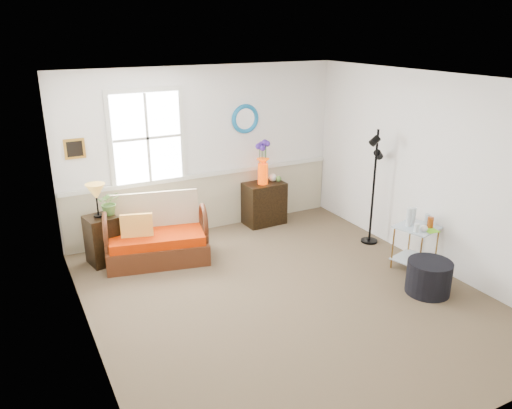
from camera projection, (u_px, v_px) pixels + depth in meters
name	position (u px, v px, depth m)	size (l,w,h in m)	color
floor	(285.00, 296.00, 6.14)	(4.50, 5.00, 0.01)	brown
ceiling	(289.00, 80.00, 5.26)	(4.50, 5.00, 0.01)	white
walls	(287.00, 197.00, 5.70)	(4.51, 5.01, 2.60)	white
wainscot	(207.00, 203.00, 8.06)	(4.46, 0.02, 0.90)	#B9AD8C
chair_rail	(206.00, 175.00, 7.89)	(4.46, 0.04, 0.06)	silver
window	(147.00, 138.00, 7.27)	(1.14, 0.06, 1.44)	white
picture	(75.00, 149.00, 6.85)	(0.28, 0.03, 0.28)	gold
mirror	(245.00, 119.00, 7.92)	(0.47, 0.47, 0.07)	#177FB3
loveseat	(156.00, 230.00, 6.95)	(1.39, 0.79, 0.91)	#5E2B16
throw_pillow	(137.00, 230.00, 6.82)	(0.43, 0.11, 0.43)	orange
lamp_stand	(102.00, 240.00, 6.91)	(0.39, 0.39, 0.69)	black
table_lamp	(97.00, 201.00, 6.69)	(0.26, 0.26, 0.48)	gold
potted_plant	(110.00, 205.00, 6.84)	(0.30, 0.34, 0.26)	#558037
cabinet	(264.00, 203.00, 8.31)	(0.66, 0.42, 0.71)	black
flower_vase	(263.00, 163.00, 8.04)	(0.21, 0.21, 0.71)	#F13C00
side_table	(415.00, 248.00, 6.75)	(0.49, 0.49, 0.62)	#A97934
tabletop_items	(422.00, 219.00, 6.57)	(0.42, 0.42, 0.25)	silver
floor_lamp	(374.00, 188.00, 7.40)	(0.25, 0.25, 1.75)	black
ottoman	(429.00, 277.00, 6.17)	(0.55, 0.55, 0.42)	black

